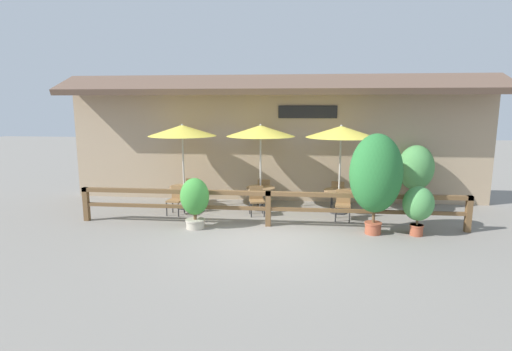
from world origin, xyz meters
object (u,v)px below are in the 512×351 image
Objects in this scene: chair_near_wallside at (193,189)px; potted_plant_tall_tropical at (376,174)px; dining_table_near at (184,191)px; potted_plant_corner_fern at (416,169)px; chair_far_wallside at (338,192)px; chair_middle_wallside at (264,190)px; potted_plant_entrance_palm at (418,205)px; patio_umbrella_middle at (261,131)px; chair_middle_streetside at (257,199)px; patio_umbrella_far at (341,132)px; patio_umbrella_near at (182,131)px; dining_table_far at (339,195)px; chair_near_streetside at (176,198)px; chair_far_streetside at (343,203)px; dining_table_middle at (260,192)px; potted_plant_broad_leaf at (195,200)px.

potted_plant_tall_tropical reaches higher than chair_near_wallside.
potted_plant_corner_fern is (7.25, 0.87, 0.66)m from dining_table_near.
chair_far_wallside is 2.92m from potted_plant_tall_tropical.
potted_plant_entrance_palm is at bearing 144.97° from chair_middle_wallside.
potted_plant_tall_tropical is (-1.06, 0.02, 0.75)m from potted_plant_entrance_palm.
patio_umbrella_middle is 2.07m from chair_middle_streetside.
patio_umbrella_far reaches higher than potted_plant_entrance_palm.
patio_umbrella_middle is 4.93m from potted_plant_entrance_palm.
patio_umbrella_near is at bearing 72.15° from chair_near_wallside.
patio_umbrella_far is (2.44, 0.46, 1.97)m from chair_middle_streetside.
dining_table_far is at bearing -1.10° from patio_umbrella_near.
dining_table_far is at bearing -158.59° from potted_plant_corner_fern.
dining_table_near is 4.79m from dining_table_far.
chair_middle_streetside is 2.48m from dining_table_far.
chair_near_streetside is at bearing -161.69° from patio_umbrella_middle.
chair_far_streetside is at bearing -9.55° from dining_table_near.
potted_plant_corner_fern reaches higher than dining_table_middle.
potted_plant_entrance_palm is 3.04m from potted_plant_corner_fern.
chair_middle_streetside reaches higher than dining_table_middle.
dining_table_middle is 1.00× the size of dining_table_far.
chair_far_wallside is (2.37, -0.10, 0.00)m from chair_middle_wallside.
potted_plant_entrance_palm is 0.93× the size of potted_plant_broad_leaf.
chair_far_wallside is (0.04, 0.72, -1.97)m from patio_umbrella_far.
potted_plant_corner_fern is at bearing 24.40° from potted_plant_broad_leaf.
chair_middle_streetside is (2.35, -0.56, -1.97)m from patio_umbrella_near.
chair_far_wallside is at bearing 7.44° from dining_table_near.
dining_table_middle is 2.39m from dining_table_far.
dining_table_far is at bearing -4.35° from patio_umbrella_middle.
chair_far_streetside is at bearing -19.27° from chair_middle_streetside.
chair_middle_streetside is at bearing -13.29° from patio_umbrella_near.
chair_near_streetside is (-0.04, -0.72, -0.08)m from dining_table_near.
potted_plant_broad_leaf is 0.68× the size of potted_plant_corner_fern.
chair_near_wallside is 0.43× the size of potted_plant_corner_fern.
dining_table_far is (4.79, -0.09, 0.00)m from dining_table_near.
chair_middle_wallside is 0.68× the size of potted_plant_entrance_palm.
chair_near_streetside is at bearing 29.44° from chair_middle_wallside.
chair_near_streetside is 2.40m from chair_middle_streetside.
potted_plant_broad_leaf is at bearing 94.61° from chair_near_wallside.
patio_umbrella_middle is at bearing 175.65° from patio_umbrella_far.
patio_umbrella_middle and patio_umbrella_far have the same top height.
dining_table_middle is 2.59m from chair_far_streetside.
potted_plant_broad_leaf is (-1.48, -1.47, 0.30)m from chair_middle_streetside.
patio_umbrella_middle is at bearing 27.97° from chair_near_streetside.
dining_table_far is at bearing -4.35° from dining_table_middle.
chair_near_wallside is 0.63× the size of potted_plant_broad_leaf.
potted_plant_tall_tropical reaches higher than chair_far_streetside.
patio_umbrella_far reaches higher than potted_plant_corner_fern.
chair_near_streetside reaches higher than dining_table_middle.
patio_umbrella_middle is at bearing 167.10° from chair_far_streetside.
chair_far_streetside is (4.88, -0.09, 0.00)m from chair_near_streetside.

